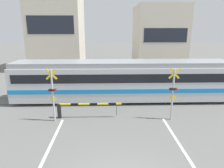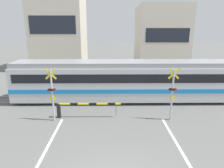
% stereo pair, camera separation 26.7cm
% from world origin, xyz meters
% --- Properties ---
extents(rail_track_near, '(50.00, 0.10, 0.08)m').
position_xyz_m(rail_track_near, '(0.00, 8.84, 0.04)').
color(rail_track_near, gray).
rests_on(rail_track_near, ground_plane).
extents(rail_track_far, '(50.00, 0.10, 0.08)m').
position_xyz_m(rail_track_far, '(0.00, 10.28, 0.04)').
color(rail_track_far, gray).
rests_on(rail_track_far, ground_plane).
extents(commuter_train, '(16.67, 2.68, 3.12)m').
position_xyz_m(commuter_train, '(0.82, 9.56, 1.67)').
color(commuter_train, '#B7BCC1').
rests_on(commuter_train, ground_plane).
extents(crossing_barrier_near, '(4.05, 0.20, 0.97)m').
position_xyz_m(crossing_barrier_near, '(-2.27, 6.29, 0.72)').
color(crossing_barrier_near, black).
rests_on(crossing_barrier_near, ground_plane).
extents(crossing_barrier_far, '(4.05, 0.20, 0.97)m').
position_xyz_m(crossing_barrier_far, '(2.27, 12.27, 0.72)').
color(crossing_barrier_far, black).
rests_on(crossing_barrier_far, ground_plane).
extents(crossing_signal_left, '(0.68, 0.15, 3.30)m').
position_xyz_m(crossing_signal_left, '(-3.61, 5.88, 1.82)').
color(crossing_signal_left, '#B2B2B7').
rests_on(crossing_signal_left, ground_plane).
extents(crossing_signal_right, '(0.68, 0.15, 3.30)m').
position_xyz_m(crossing_signal_right, '(3.61, 5.88, 1.82)').
color(crossing_signal_right, '#B2B2B7').
rests_on(crossing_signal_right, ground_plane).
extents(pedestrian, '(0.38, 0.22, 1.56)m').
position_xyz_m(pedestrian, '(-0.57, 14.51, 0.89)').
color(pedestrian, '#23232D').
rests_on(pedestrian, ground_plane).
extents(building_left_of_street, '(6.75, 7.05, 10.89)m').
position_xyz_m(building_left_of_street, '(-7.13, 23.32, 5.44)').
color(building_left_of_street, beige).
rests_on(building_left_of_street, ground_plane).
extents(building_right_of_street, '(6.48, 7.05, 8.65)m').
position_xyz_m(building_right_of_street, '(7.00, 23.32, 4.33)').
color(building_right_of_street, beige).
rests_on(building_right_of_street, ground_plane).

